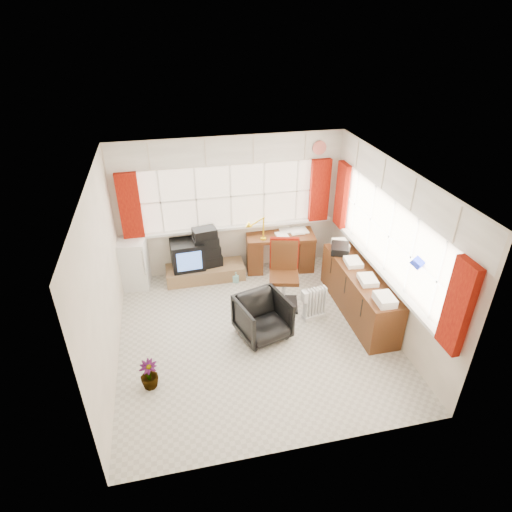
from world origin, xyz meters
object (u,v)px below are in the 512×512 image
Objects in this scene: desk at (280,249)px; tv_bench at (206,272)px; radiator at (314,306)px; credenza at (359,292)px; task_chair at (284,270)px; crt_tv at (187,254)px; office_chair at (263,317)px; mini_fridge at (132,263)px; desk_lamp at (263,223)px.

tv_bench is at bearing -176.76° from desk.
credenza reaches higher than radiator.
crt_tv is (-1.48, 1.05, -0.10)m from task_chair.
tv_bench is 2.38× the size of crt_tv.
crt_tv is at bearing 144.60° from task_chair.
mini_fridge reaches higher than office_chair.
task_chair is 0.57× the size of credenza.
crt_tv is (-0.29, 0.07, 0.38)m from tv_bench.
radiator is (0.49, -1.47, -0.80)m from desk_lamp.
task_chair is at bearing -82.58° from desk_lamp.
mini_fridge is at bearing 155.61° from credenza.
radiator is 0.39× the size of tv_bench.
tv_bench is (-1.06, 0.05, -0.90)m from desk_lamp.
desk_lamp is 0.76× the size of crt_tv.
office_chair is at bearing -124.66° from task_chair.
desk is 1.61m from radiator.
crt_tv is at bearing -0.76° from mini_fridge.
mini_fridge is (-0.96, 0.01, -0.06)m from crt_tv.
credenza is at bearing -31.68° from crt_tv.
desk_lamp is at bearing 97.42° from task_chair.
desk_lamp is 1.88m from office_chair.
mini_fridge is (-2.80, 1.60, 0.22)m from radiator.
desk reaches higher than office_chair.
desk_lamp is 0.63× the size of office_chair.
desk is 2.90× the size of desk_lamp.
mini_fridge is (-2.44, 1.06, -0.16)m from task_chair.
task_chair is 1.29× the size of mini_fridge.
office_chair is at bearing -43.81° from mini_fridge.
desk_lamp is 0.51× the size of mini_fridge.
tv_bench is (-1.55, 1.52, -0.10)m from radiator.
desk_lamp reaches higher than desk.
desk is 1.82× the size of office_chair.
tv_bench is 0.48m from crt_tv.
desk is at bearing 78.00° from task_chair.
credenza is 2.25× the size of mini_fridge.
radiator is (0.89, 0.23, -0.10)m from office_chair.
crt_tv is at bearing 101.21° from office_chair.
desk is 1.71m from crt_tv.
crt_tv is at bearing 175.13° from desk_lamp.
desk_lamp reaches higher than mini_fridge.
credenza reaches higher than tv_bench.
office_chair is at bearing -62.39° from crt_tv.
radiator is at bearing -55.73° from task_chair.
office_chair is (-0.76, -1.83, -0.07)m from desk.
mini_fridge is at bearing 119.80° from office_chair.
credenza is at bearing -0.12° from radiator.
desk_lamp is at bearing 108.30° from radiator.
credenza reaches higher than crt_tv.
radiator reaches higher than tv_bench.
office_chair is at bearing -171.96° from credenza.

